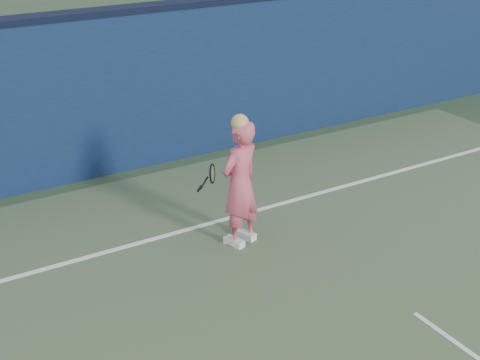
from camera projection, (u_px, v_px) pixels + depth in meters
backstop_wall at (187, 83)px, 11.14m from camera, size 24.00×0.40×2.50m
wall_cap at (184, 4)px, 10.60m from camera, size 24.00×0.42×0.10m
player at (240, 183)px, 8.46m from camera, size 0.72×0.59×1.78m
racket at (211, 175)px, 8.73m from camera, size 0.43×0.32×0.27m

